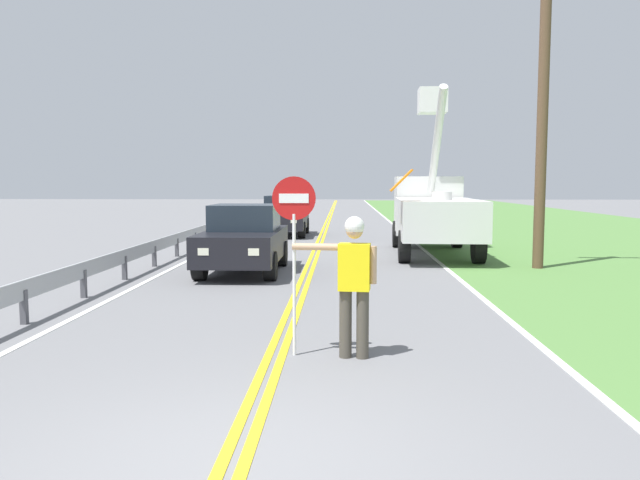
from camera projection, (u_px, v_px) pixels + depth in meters
name	position (u px, v px, depth m)	size (l,w,h in m)	color
ground_plane	(232.00, 467.00, 4.92)	(160.00, 160.00, 0.00)	slate
grass_verge_right	(615.00, 240.00, 24.40)	(16.00, 110.00, 0.01)	#517F3D
centerline_yellow_left	(319.00, 239.00, 24.83)	(0.11, 110.00, 0.01)	yellow
centerline_yellow_right	(323.00, 239.00, 24.82)	(0.11, 110.00, 0.01)	yellow
edge_line_right	(411.00, 239.00, 24.69)	(0.12, 110.00, 0.01)	silver
edge_line_left	(232.00, 239.00, 24.96)	(0.12, 110.00, 0.01)	silver
flagger_worker	(353.00, 277.00, 7.91)	(1.08, 0.28, 1.83)	#474238
stop_sign_paddle	(294.00, 225.00, 7.96)	(0.56, 0.04, 2.33)	silver
utility_bucket_truck	(433.00, 209.00, 19.84)	(2.91, 6.89, 5.30)	silver
oncoming_sedan_nearest	(244.00, 239.00, 15.58)	(1.93, 4.11, 1.70)	black
oncoming_sedan_second	(285.00, 216.00, 26.48)	(1.92, 4.11, 1.70)	black
utility_pole_near	(543.00, 99.00, 15.98)	(1.80, 0.28, 8.44)	brown
guardrail_left_shoulder	(186.00, 236.00, 20.09)	(0.10, 32.00, 0.71)	#9EA0A3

